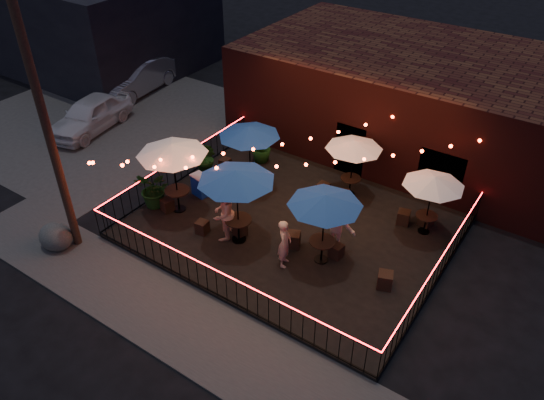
{
  "coord_description": "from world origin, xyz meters",
  "views": [
    {
      "loc": [
        7.4,
        -10.07,
        11.24
      ],
      "look_at": [
        -0.73,
        1.86,
        1.01
      ],
      "focal_mm": 35.0,
      "sensor_mm": 36.0,
      "label": 1
    }
  ],
  "objects": [
    {
      "name": "patron_b",
      "position": [
        -1.52,
        0.22,
        1.13
      ],
      "size": [
        0.89,
        1.06,
        1.96
      ],
      "primitive_type": "imported",
      "rotation": [
        0.0,
        0.0,
        -1.4
      ],
      "color": "tan",
      "rests_on": "patio"
    },
    {
      "name": "cafe_table_0",
      "position": [
        -3.8,
        0.55,
        2.56
      ],
      "size": [
        2.43,
        2.43,
        2.63
      ],
      "rotation": [
        0.0,
        0.0,
        -0.02
      ],
      "color": "black",
      "rests_on": "patio"
    },
    {
      "name": "bistro_chair_6",
      "position": [
        -0.06,
        4.2,
        0.39
      ],
      "size": [
        0.4,
        0.4,
        0.47
      ],
      "primitive_type": "cube",
      "rotation": [
        0.0,
        0.0,
        -0.02
      ],
      "color": "black",
      "rests_on": "patio"
    },
    {
      "name": "patron_a",
      "position": [
        0.82,
        0.25,
        0.97
      ],
      "size": [
        0.57,
        0.69,
        1.63
      ],
      "primitive_type": "imported",
      "rotation": [
        0.0,
        0.0,
        1.92
      ],
      "color": "tan",
      "rests_on": "patio"
    },
    {
      "name": "cafe_table_4",
      "position": [
        1.68,
        1.05,
        2.4
      ],
      "size": [
        2.69,
        2.69,
        2.47
      ],
      "rotation": [
        0.0,
        0.0,
        -0.23
      ],
      "color": "black",
      "rests_on": "patio"
    },
    {
      "name": "patio",
      "position": [
        0.0,
        2.0,
        0.07
      ],
      "size": [
        10.0,
        8.0,
        0.15
      ],
      "primitive_type": "cube",
      "color": "black",
      "rests_on": "ground"
    },
    {
      "name": "sidewalk",
      "position": [
        0.0,
        -3.25,
        0.03
      ],
      "size": [
        18.0,
        2.5,
        0.05
      ],
      "primitive_type": "cube",
      "color": "#3F3C3A",
      "rests_on": "ground"
    },
    {
      "name": "fence_right",
      "position": [
        5.0,
        2.0,
        0.66
      ],
      "size": [
        0.04,
        8.0,
        1.04
      ],
      "rotation": [
        0.0,
        0.0,
        1.57
      ],
      "color": "black",
      "rests_on": "patio"
    },
    {
      "name": "bistro_chair_3",
      "position": [
        -2.91,
        3.28,
        0.41
      ],
      "size": [
        0.5,
        0.5,
        0.52
      ],
      "primitive_type": "cube",
      "rotation": [
        0.0,
        0.0,
        2.97
      ],
      "color": "black",
      "rests_on": "patio"
    },
    {
      "name": "cafe_table_2",
      "position": [
        -1.04,
        0.4,
        2.59
      ],
      "size": [
        2.76,
        2.76,
        2.67
      ],
      "rotation": [
        0.0,
        0.0,
        0.15
      ],
      "color": "black",
      "rests_on": "patio"
    },
    {
      "name": "bistro_chair_7",
      "position": [
        0.74,
        4.34,
        0.35
      ],
      "size": [
        0.45,
        0.45,
        0.4
      ],
      "primitive_type": "cube",
      "rotation": [
        0.0,
        0.0,
        3.57
      ],
      "color": "black",
      "rests_on": "patio"
    },
    {
      "name": "potted_shrub_c",
      "position": [
        -3.32,
        4.88,
        0.85
      ],
      "size": [
        0.92,
        0.92,
        1.39
      ],
      "primitive_type": "imported",
      "rotation": [
        0.0,
        0.0,
        -0.2
      ],
      "color": "#134010",
      "rests_on": "patio"
    },
    {
      "name": "ground",
      "position": [
        0.0,
        0.0,
        0.0
      ],
      "size": [
        110.0,
        110.0,
        0.0
      ],
      "primitive_type": "plane",
      "color": "black",
      "rests_on": "ground"
    },
    {
      "name": "boulder",
      "position": [
        -5.82,
        -3.06,
        0.4
      ],
      "size": [
        1.2,
        1.1,
        0.79
      ],
      "primitive_type": "ellipsoid",
      "rotation": [
        0.0,
        0.0,
        0.26
      ],
      "color": "#43443F",
      "rests_on": "ground"
    },
    {
      "name": "bistro_chair_0",
      "position": [
        -4.09,
        0.28,
        0.38
      ],
      "size": [
        0.49,
        0.49,
        0.46
      ],
      "primitive_type": "cube",
      "rotation": [
        0.0,
        0.0,
        -0.29
      ],
      "color": "black",
      "rests_on": "patio"
    },
    {
      "name": "brick_building",
      "position": [
        1.0,
        9.99,
        2.0
      ],
      "size": [
        14.0,
        8.0,
        4.0
      ],
      "color": "black",
      "rests_on": "ground"
    },
    {
      "name": "parking_lot",
      "position": [
        -12.0,
        4.0,
        0.01
      ],
      "size": [
        11.0,
        12.0,
        0.02
      ],
      "primitive_type": "cube",
      "color": "#3F3C3A",
      "rests_on": "ground"
    },
    {
      "name": "car_silver",
      "position": [
        -12.64,
        7.07,
        0.84
      ],
      "size": [
        2.34,
        5.28,
        1.68
      ],
      "primitive_type": "imported",
      "rotation": [
        0.0,
        0.0,
        0.11
      ],
      "color": "#A4A5AC",
      "rests_on": "ground"
    },
    {
      "name": "fence_left",
      "position": [
        -5.0,
        2.0,
        0.66
      ],
      "size": [
        0.04,
        8.0,
        1.04
      ],
      "rotation": [
        0.0,
        0.0,
        1.57
      ],
      "color": "black",
      "rests_on": "patio"
    },
    {
      "name": "cooler",
      "position": [
        -3.76,
        1.68,
        0.57
      ],
      "size": [
        0.7,
        0.56,
        0.83
      ],
      "rotation": [
        0.0,
        0.0,
        -0.19
      ],
      "color": "#1138B6",
      "rests_on": "patio"
    },
    {
      "name": "bistro_chair_2",
      "position": [
        -4.13,
        3.58,
        0.38
      ],
      "size": [
        0.41,
        0.41,
        0.45
      ],
      "primitive_type": "cube",
      "rotation": [
        0.0,
        0.0,
        0.09
      ],
      "color": "black",
      "rests_on": "patio"
    },
    {
      "name": "fence_front",
      "position": [
        0.0,
        -2.0,
        0.66
      ],
      "size": [
        10.0,
        0.04,
        1.04
      ],
      "color": "black",
      "rests_on": "patio"
    },
    {
      "name": "bistro_chair_4",
      "position": [
        -1.18,
        0.62,
        0.39
      ],
      "size": [
        0.51,
        0.51,
        0.47
      ],
      "primitive_type": "cube",
      "rotation": [
        0.0,
        0.0,
        -0.37
      ],
      "color": "black",
      "rests_on": "patio"
    },
    {
      "name": "festoon_lights",
      "position": [
        -1.01,
        1.7,
        2.52
      ],
      "size": [
        10.02,
        8.72,
        1.32
      ],
      "color": "#F53315",
      "rests_on": "ground"
    },
    {
      "name": "potted_shrub_a",
      "position": [
        -4.6,
        0.24,
        0.86
      ],
      "size": [
        1.51,
        1.39,
        1.41
      ],
      "primitive_type": "imported",
      "rotation": [
        0.0,
        0.0,
        -0.26
      ],
      "color": "#103910",
      "rests_on": "patio"
    },
    {
      "name": "potted_shrub_b",
      "position": [
        -4.37,
        2.77,
        0.93
      ],
      "size": [
        0.94,
        0.79,
        1.55
      ],
      "primitive_type": "imported",
      "rotation": [
        0.0,
        0.0,
        -0.13
      ],
      "color": "#13360C",
      "rests_on": "patio"
    },
    {
      "name": "bistro_chair_1",
      "position": [
        -2.28,
        0.01,
        0.37
      ],
      "size": [
        0.41,
        0.41,
        0.44
      ],
      "primitive_type": "cube",
      "rotation": [
        0.0,
        0.0,
        3.26
      ],
      "color": "black",
      "rests_on": "patio"
    },
    {
      "name": "bistro_chair_11",
      "position": [
        3.71,
        4.58,
        0.4
      ],
      "size": [
        0.5,
        0.5,
        0.5
      ],
      "primitive_type": "cube",
      "rotation": [
        0.0,
        0.0,
        2.92
      ],
      "color": "black",
      "rests_on": "patio"
    },
    {
      "name": "utility_pole",
      "position": [
        -5.4,
        -2.6,
        4.0
      ],
      "size": [
        0.26,
        0.26,
        8.0
      ],
      "primitive_type": "cylinder",
      "color": "#331F15",
      "rests_on": "ground"
    },
    {
      "name": "patron_c",
      "position": [
        1.72,
        1.9,
        1.09
      ],
      "size": [
        1.26,
        0.78,
        1.88
      ],
      "primitive_type": "imported",
      "rotation": [
        0.0,
        0.0,
        3.21
      ],
      "color": "#D4AC90",
      "rests_on": "patio"
    },
    {
      "name": "background_building",
      "position": [
        -18.0,
        9.0,
        2.5
      ],
      "size": [
        12.0,
        9.0,
        5.0
      ],
      "primitive_type": "cube",
      "color": "black",
      "rests_on": "ground"
    },
    {
      "name": "cafe_table_1",
      "position": [
        -2.62,
        3.2,
        2.4
      ],
      "size": [
        2.91,
        2.91,
        2.46
      ],
      "rotation": [
        0.0,
        0.0,
        0.39
      ],
      "color": "black",
      "rests_on": "patio"
    },
    {
      "name": "bistro_chair_9",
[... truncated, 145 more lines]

